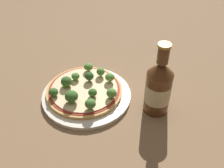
{
  "coord_description": "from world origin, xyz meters",
  "views": [
    {
      "loc": [
        0.52,
        -0.16,
        0.52
      ],
      "look_at": [
        0.03,
        0.04,
        0.06
      ],
      "focal_mm": 42.0,
      "sensor_mm": 36.0,
      "label": 1
    }
  ],
  "objects": [
    {
      "name": "broccoli_floret_10",
      "position": [
        -0.03,
        0.05,
        0.04
      ],
      "size": [
        0.03,
        0.03,
        0.03
      ],
      "color": "#6B8E51",
      "rests_on": "pizza"
    },
    {
      "name": "broccoli_floret_5",
      "position": [
        -0.03,
        -0.11,
        0.04
      ],
      "size": [
        0.03,
        0.03,
        0.02
      ],
      "color": "#6B8E51",
      "rests_on": "pizza"
    },
    {
      "name": "broccoli_floret_9",
      "position": [
        -0.06,
        0.04,
        0.04
      ],
      "size": [
        0.02,
        0.02,
        0.03
      ],
      "color": "#6B8E51",
      "rests_on": "pizza"
    },
    {
      "name": "broccoli_floret_8",
      "position": [
        -0.1,
        0.01,
        0.04
      ],
      "size": [
        0.03,
        0.03,
        0.03
      ],
      "color": "#6B8E51",
      "rests_on": "pizza"
    },
    {
      "name": "plate",
      "position": [
        -0.01,
        -0.02,
        0.01
      ],
      "size": [
        0.25,
        0.25,
        0.01
      ],
      "color": "silver",
      "rests_on": "ground_plane"
    },
    {
      "name": "beer_bottle",
      "position": [
        0.1,
        0.14,
        0.08
      ],
      "size": [
        0.07,
        0.07,
        0.21
      ],
      "color": "#563319",
      "rests_on": "ground_plane"
    },
    {
      "name": "broccoli_floret_4",
      "position": [
        0.04,
        0.03,
        0.04
      ],
      "size": [
        0.03,
        0.03,
        0.03
      ],
      "color": "#6B8E51",
      "rests_on": "pizza"
    },
    {
      "name": "broccoli_floret_2",
      "position": [
        0.06,
        -0.03,
        0.04
      ],
      "size": [
        0.03,
        0.03,
        0.03
      ],
      "color": "#6B8E51",
      "rests_on": "pizza"
    },
    {
      "name": "broccoli_floret_1",
      "position": [
        0.01,
        -0.07,
        0.04
      ],
      "size": [
        0.04,
        0.04,
        0.03
      ],
      "color": "#6B8E51",
      "rests_on": "pizza"
    },
    {
      "name": "broccoli_floret_3",
      "position": [
        0.01,
        -0.01,
        0.04
      ],
      "size": [
        0.02,
        0.02,
        0.02
      ],
      "color": "#6B8E51",
      "rests_on": "pizza"
    },
    {
      "name": "broccoli_floret_7",
      "position": [
        -0.05,
        0.0,
        0.04
      ],
      "size": [
        0.03,
        0.03,
        0.03
      ],
      "color": "#6B8E51",
      "rests_on": "pizza"
    },
    {
      "name": "ground_plane",
      "position": [
        0.0,
        0.0,
        0.0
      ],
      "size": [
        3.0,
        3.0,
        0.0
      ],
      "primitive_type": "plane",
      "color": "#846647"
    },
    {
      "name": "broccoli_floret_6",
      "position": [
        -0.05,
        -0.07,
        0.04
      ],
      "size": [
        0.03,
        0.03,
        0.03
      ],
      "color": "#6B8E51",
      "rests_on": "pizza"
    },
    {
      "name": "broccoli_floret_0",
      "position": [
        -0.07,
        -0.04,
        0.04
      ],
      "size": [
        0.02,
        0.02,
        0.02
      ],
      "color": "#6B8E51",
      "rests_on": "pizza"
    },
    {
      "name": "pizza",
      "position": [
        -0.02,
        -0.02,
        0.02
      ],
      "size": [
        0.22,
        0.22,
        0.01
      ],
      "color": "tan",
      "rests_on": "plate"
    }
  ]
}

